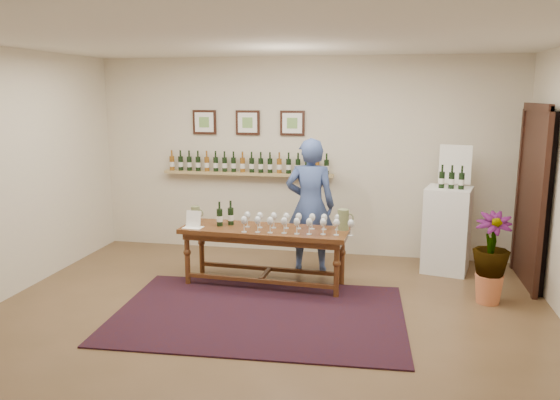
% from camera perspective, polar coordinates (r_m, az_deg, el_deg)
% --- Properties ---
extents(ground, '(6.00, 6.00, 0.00)m').
position_cam_1_polar(ground, '(5.78, -1.56, -12.29)').
color(ground, brown).
rests_on(ground, ground).
extents(room_shell, '(6.00, 6.00, 6.00)m').
position_cam_1_polar(room_shell, '(7.19, 18.45, 1.12)').
color(room_shell, beige).
rests_on(room_shell, ground).
extents(rug, '(3.11, 2.16, 0.02)m').
position_cam_1_polar(rug, '(5.88, -2.17, -11.80)').
color(rug, '#3F120B').
rests_on(rug, ground).
extents(tasting_table, '(2.03, 0.74, 0.71)m').
position_cam_1_polar(tasting_table, '(6.56, -1.63, -3.87)').
color(tasting_table, '#3F1F0F').
rests_on(tasting_table, ground).
extents(table_glasses, '(1.45, 0.42, 0.20)m').
position_cam_1_polar(table_glasses, '(6.38, 1.18, -2.40)').
color(table_glasses, silver).
rests_on(table_glasses, tasting_table).
extents(table_bottles, '(0.29, 0.17, 0.30)m').
position_cam_1_polar(table_bottles, '(6.67, -5.75, -1.40)').
color(table_bottles, black).
rests_on(table_bottles, tasting_table).
extents(pitcher_left, '(0.15, 0.15, 0.20)m').
position_cam_1_polar(pitcher_left, '(6.89, -8.82, -1.49)').
color(pitcher_left, olive).
rests_on(pitcher_left, tasting_table).
extents(pitcher_right, '(0.17, 0.17, 0.25)m').
position_cam_1_polar(pitcher_right, '(6.47, 6.61, -2.04)').
color(pitcher_right, olive).
rests_on(pitcher_right, tasting_table).
extents(menu_card, '(0.24, 0.18, 0.20)m').
position_cam_1_polar(menu_card, '(6.63, -9.04, -1.98)').
color(menu_card, white).
rests_on(menu_card, tasting_table).
extents(display_pedestal, '(0.67, 0.67, 1.11)m').
position_cam_1_polar(display_pedestal, '(7.42, 17.04, -2.98)').
color(display_pedestal, white).
rests_on(display_pedestal, ground).
extents(pedestal_bottles, '(0.28, 0.13, 0.27)m').
position_cam_1_polar(pedestal_bottles, '(7.22, 17.50, 2.20)').
color(pedestal_bottles, black).
rests_on(pedestal_bottles, display_pedestal).
extents(info_sign, '(0.40, 0.11, 0.56)m').
position_cam_1_polar(info_sign, '(7.45, 17.84, 3.56)').
color(info_sign, white).
rests_on(info_sign, display_pedestal).
extents(potted_plant, '(0.50, 0.50, 0.89)m').
position_cam_1_polar(potted_plant, '(6.45, 21.17, -5.68)').
color(potted_plant, '#CD6F44').
rests_on(potted_plant, ground).
extents(person, '(0.66, 0.45, 1.74)m').
position_cam_1_polar(person, '(7.05, 3.18, -0.58)').
color(person, '#34487D').
rests_on(person, ground).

